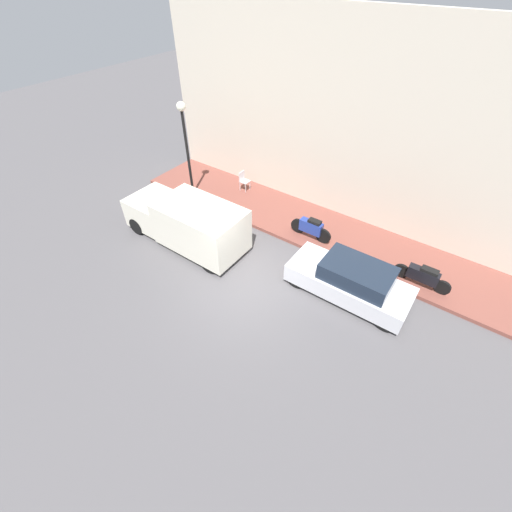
{
  "coord_description": "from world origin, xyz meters",
  "views": [
    {
      "loc": [
        -6.49,
        -5.09,
        8.93
      ],
      "look_at": [
        1.06,
        0.3,
        0.6
      ],
      "focal_mm": 24.0,
      "sensor_mm": 36.0,
      "label": 1
    }
  ],
  "objects_px": {
    "delivery_van": "(186,221)",
    "cafe_chair": "(244,180)",
    "streetlamp": "(185,131)",
    "parked_car": "(350,281)",
    "motorcycle_blue": "(311,228)",
    "motorcycle_black": "(423,276)"
  },
  "relations": [
    {
      "from": "delivery_van",
      "to": "cafe_chair",
      "type": "xyz_separation_m",
      "value": [
        4.33,
        0.46,
        -0.3
      ]
    },
    {
      "from": "streetlamp",
      "to": "cafe_chair",
      "type": "height_order",
      "value": "streetlamp"
    },
    {
      "from": "parked_car",
      "to": "motorcycle_blue",
      "type": "bearing_deg",
      "value": 53.22
    },
    {
      "from": "parked_car",
      "to": "delivery_van",
      "type": "height_order",
      "value": "delivery_van"
    },
    {
      "from": "delivery_van",
      "to": "cafe_chair",
      "type": "relative_size",
      "value": 5.62
    },
    {
      "from": "motorcycle_blue",
      "to": "streetlamp",
      "type": "relative_size",
      "value": 0.42
    },
    {
      "from": "parked_car",
      "to": "streetlamp",
      "type": "xyz_separation_m",
      "value": [
        1.59,
        8.76,
        2.51
      ]
    },
    {
      "from": "motorcycle_black",
      "to": "parked_car",
      "type": "bearing_deg",
      "value": 132.8
    },
    {
      "from": "motorcycle_black",
      "to": "motorcycle_blue",
      "type": "bearing_deg",
      "value": 88.55
    },
    {
      "from": "streetlamp",
      "to": "cafe_chair",
      "type": "distance_m",
      "value": 3.51
    },
    {
      "from": "streetlamp",
      "to": "parked_car",
      "type": "bearing_deg",
      "value": -100.3
    },
    {
      "from": "streetlamp",
      "to": "motorcycle_blue",
      "type": "bearing_deg",
      "value": -87.35
    },
    {
      "from": "motorcycle_black",
      "to": "streetlamp",
      "type": "xyz_separation_m",
      "value": [
        -0.18,
        10.66,
        2.6
      ]
    },
    {
      "from": "delivery_van",
      "to": "cafe_chair",
      "type": "distance_m",
      "value": 4.36
    },
    {
      "from": "cafe_chair",
      "to": "motorcycle_blue",
      "type": "bearing_deg",
      "value": -107.58
    },
    {
      "from": "delivery_van",
      "to": "streetlamp",
      "type": "xyz_separation_m",
      "value": [
        2.63,
        2.24,
        2.2
      ]
    },
    {
      "from": "cafe_chair",
      "to": "streetlamp",
      "type": "bearing_deg",
      "value": 133.72
    },
    {
      "from": "parked_car",
      "to": "cafe_chair",
      "type": "distance_m",
      "value": 7.71
    },
    {
      "from": "parked_car",
      "to": "cafe_chair",
      "type": "relative_size",
      "value": 4.45
    },
    {
      "from": "parked_car",
      "to": "delivery_van",
      "type": "bearing_deg",
      "value": 99.02
    },
    {
      "from": "cafe_chair",
      "to": "parked_car",
      "type": "bearing_deg",
      "value": -115.27
    },
    {
      "from": "motorcycle_black",
      "to": "streetlamp",
      "type": "height_order",
      "value": "streetlamp"
    }
  ]
}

